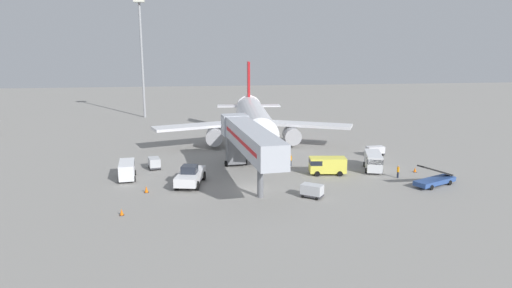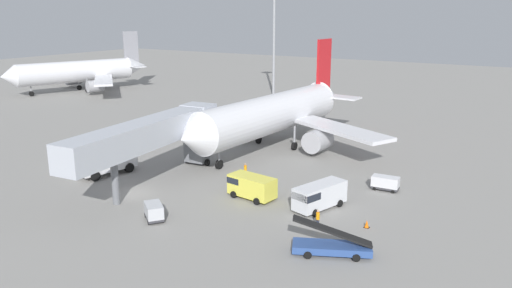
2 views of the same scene
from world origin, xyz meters
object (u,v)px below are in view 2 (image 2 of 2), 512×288
airplane_at_gate (274,114)px  service_van_far_center (251,186)px  belt_loader_truck (332,246)px  ground_crew_worker_midground (318,218)px  airplane_background (80,72)px  apron_light_mast (274,6)px  jet_bridge (155,134)px  service_van_rear_right (319,195)px  safety_cone_alpha (60,169)px  baggage_cart_near_left (385,183)px  baggage_cart_mid_left (154,211)px  service_van_rear_left (86,146)px  safety_cone_bravo (367,224)px  ground_crew_worker_foreground (245,170)px  pushback_tug (106,164)px  baggage_cart_far_left (129,145)px

airplane_at_gate → service_van_far_center: 19.22m
airplane_at_gate → belt_loader_truck: bearing=-52.4°
ground_crew_worker_midground → airplane_background: size_ratio=0.05×
ground_crew_worker_midground → apron_light_mast: 70.98m
belt_loader_truck → airplane_background: 91.56m
jet_bridge → service_van_rear_right: (17.50, 2.63, -4.11)m
service_van_rear_right → safety_cone_alpha: service_van_rear_right is taller
airplane_at_gate → baggage_cart_near_left: airplane_at_gate is taller
service_van_rear_right → airplane_background: airplane_background is taller
airplane_at_gate → safety_cone_alpha: (-15.55, -21.98, -4.25)m
service_van_far_center → service_van_rear_right: 6.90m
belt_loader_truck → airplane_background: (-80.39, 43.67, 3.77)m
baggage_cart_mid_left → ground_crew_worker_midground: (12.96, 5.97, 0.04)m
belt_loader_truck → safety_cone_alpha: bearing=176.1°
service_van_rear_left → safety_cone_bravo: size_ratio=7.41×
jet_bridge → safety_cone_alpha: (-12.17, -2.75, -5.08)m
ground_crew_worker_midground → service_van_far_center: bearing=160.5°
service_van_rear_left → airplane_background: (-43.16, 35.15, 3.28)m
airplane_at_gate → safety_cone_bravo: bearing=-43.3°
belt_loader_truck → ground_crew_worker_foreground: size_ratio=3.64×
pushback_tug → service_van_rear_right: pushback_tug is taller
airplane_background → safety_cone_alpha: bearing=-41.9°
airplane_at_gate → safety_cone_bravo: size_ratio=51.95×
belt_loader_truck → baggage_cart_far_left: bearing=159.4°
baggage_cart_near_left → apron_light_mast: 62.78m
service_van_far_center → baggage_cart_far_left: size_ratio=1.93×
pushback_tug → service_van_rear_right: size_ratio=1.17×
ground_crew_worker_midground → baggage_cart_mid_left: bearing=-155.3°
baggage_cart_far_left → safety_cone_bravo: (34.77, -6.79, -0.51)m
baggage_cart_far_left → apron_light_mast: 52.31m
safety_cone_bravo → airplane_at_gate: bearing=136.7°
pushback_tug → apron_light_mast: (-10.71, 57.01, 17.77)m
ground_crew_worker_midground → safety_cone_alpha: bearing=-177.3°
baggage_cart_far_left → ground_crew_worker_midground: bearing=-16.1°
safety_cone_bravo → service_van_rear_right: bearing=162.6°
baggage_cart_near_left → baggage_cart_far_left: (-33.27, -3.06, 0.04)m
airplane_background → safety_cone_bravo: bearing=-24.9°
safety_cone_alpha → safety_cone_bravo: (34.91, 3.74, -0.04)m
baggage_cart_near_left → apron_light_mast: size_ratio=0.10×
safety_cone_bravo → baggage_cart_mid_left: bearing=-153.5°
service_van_far_center → ground_crew_worker_foreground: 6.11m
service_van_rear_left → ground_crew_worker_midground: (34.32, -4.72, -0.37)m
baggage_cart_far_left → airplane_background: bearing=146.3°
service_van_rear_right → apron_light_mast: size_ratio=0.21×
service_van_rear_left → apron_light_mast: (-2.73, 53.07, 17.68)m
apron_light_mast → baggage_cart_near_left: bearing=-49.5°
service_van_rear_left → baggage_cart_far_left: 5.32m
apron_light_mast → jet_bridge: bearing=-72.5°
service_van_far_center → service_van_rear_right: bearing=7.2°
baggage_cart_near_left → airplane_background: (-79.51, 27.76, 3.71)m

